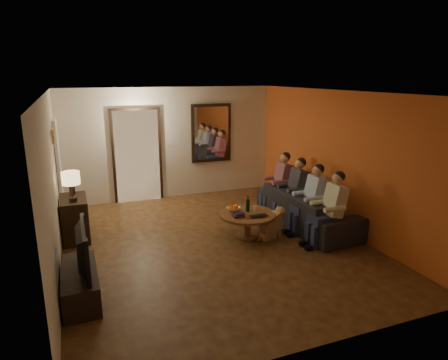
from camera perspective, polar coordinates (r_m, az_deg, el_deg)
name	(u,v)px	position (r m, az deg, el deg)	size (l,w,h in m)	color
floor	(214,243)	(7.11, -1.40, -9.02)	(5.00, 6.00, 0.01)	#3F1B10
ceiling	(213,92)	(6.50, -1.54, 12.41)	(5.00, 6.00, 0.01)	white
back_wall	(171,143)	(9.51, -7.62, 5.19)	(5.00, 0.02, 2.60)	beige
front_wall	(315,238)	(4.13, 12.92, -8.05)	(5.00, 0.02, 2.60)	beige
left_wall	(53,186)	(6.33, -23.30, -0.82)	(0.02, 6.00, 2.60)	beige
right_wall	(338,160)	(7.87, 15.95, 2.73)	(0.02, 6.00, 2.60)	beige
orange_accent	(337,160)	(7.86, 15.89, 2.72)	(0.01, 6.00, 2.60)	#D35A24
kitchen_doorway	(137,156)	(9.38, -12.29, 3.30)	(1.00, 0.06, 2.10)	#FFE0A5
door_trim	(137,157)	(9.37, -12.28, 3.29)	(1.12, 0.04, 2.22)	black
fridge_glimpse	(148,162)	(9.46, -10.75, 2.54)	(0.45, 0.03, 1.70)	silver
mirror_frame	(211,133)	(9.72, -1.84, 6.72)	(1.00, 0.05, 1.40)	black
mirror_glass	(212,133)	(9.69, -1.78, 6.70)	(0.86, 0.02, 1.26)	white
white_door	(59,170)	(8.63, -22.47, 1.29)	(0.06, 0.85, 2.04)	white
framed_art	(53,136)	(7.50, -23.25, 5.78)	(0.03, 0.28, 0.24)	#B28C33
art_canvas	(54,136)	(7.49, -23.14, 5.79)	(0.01, 0.22, 0.18)	brown
dresser	(75,218)	(7.66, -20.52, -5.15)	(0.45, 0.86, 0.76)	black
table_lamp	(72,187)	(7.26, -20.94, -0.88)	(0.30, 0.30, 0.54)	beige
flower_vase	(71,183)	(7.70, -20.96, -0.40)	(0.14, 0.14, 0.44)	red
tv_stand	(80,284)	(5.76, -19.85, -13.84)	(0.45, 1.20, 0.40)	black
tv	(77,249)	(5.54, -20.31, -9.25)	(0.14, 1.06, 0.61)	black
sofa	(307,209)	(7.93, 11.71, -4.05)	(0.93, 2.38, 0.70)	black
person_a	(331,212)	(7.10, 15.05, -4.37)	(0.60, 0.40, 1.20)	tan
person_b	(312,201)	(7.57, 12.39, -3.01)	(0.60, 0.40, 1.20)	tan
person_c	(295,193)	(8.05, 10.06, -1.81)	(0.60, 0.40, 1.20)	tan
person_d	(280,185)	(8.54, 7.99, -0.74)	(0.60, 0.40, 1.20)	tan
dog	(272,223)	(7.30, 6.83, -6.09)	(0.56, 0.24, 0.56)	#AD864F
coffee_table	(247,225)	(7.31, 3.35, -6.44)	(1.03, 1.03, 0.45)	#5B2C1B
bowl	(234,209)	(7.34, 1.38, -4.19)	(0.26, 0.26, 0.06)	white
oranges	(234,206)	(7.32, 1.39, -3.68)	(0.20, 0.20, 0.08)	orange
wine_bottle	(248,203)	(7.28, 3.43, -3.34)	(0.07, 0.07, 0.31)	black
wine_glass	(255,209)	(7.33, 4.50, -4.11)	(0.06, 0.06, 0.10)	silver
book_stack	(238,215)	(7.05, 2.08, -4.99)	(0.20, 0.15, 0.07)	black
laptop	(259,217)	(7.03, 5.07, -5.29)	(0.33, 0.21, 0.03)	black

